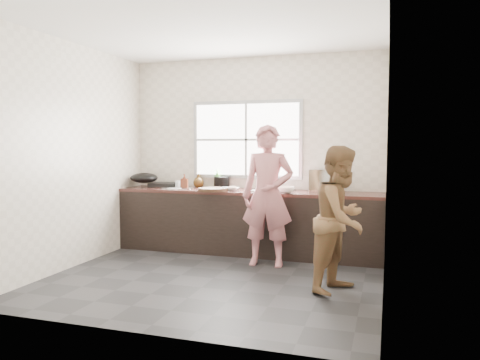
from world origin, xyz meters
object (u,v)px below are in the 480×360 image
(person_side, at_px, (341,219))
(bottle_brown_short, at_px, (198,181))
(bottle_brown_tall, at_px, (184,182))
(pot_lid_right, at_px, (183,189))
(bowl_mince, at_px, (232,189))
(cutting_board, at_px, (213,189))
(burner, at_px, (165,184))
(bottle_green, at_px, (217,179))
(glass_jar, at_px, (178,184))
(bowl_held, at_px, (277,190))
(bowl_crabs, at_px, (285,191))
(wok, at_px, (144,178))
(dish_rack, at_px, (323,180))
(black_pot, at_px, (222,182))
(woman, at_px, (268,200))
(plate_food, at_px, (174,189))
(pot_lid_left, at_px, (170,188))

(person_side, distance_m, bottle_brown_short, 2.69)
(bottle_brown_tall, xyz_separation_m, pot_lid_right, (0.02, -0.09, -0.09))
(bowl_mince, distance_m, pot_lid_right, 0.73)
(cutting_board, distance_m, bottle_brown_short, 0.60)
(bottle_brown_short, height_order, burner, bottle_brown_short)
(bottle_brown_short, xyz_separation_m, pot_lid_right, (-0.10, -0.32, -0.08))
(bowl_mince, xyz_separation_m, bottle_green, (-0.34, 0.33, 0.11))
(bowl_mince, relative_size, bottle_brown_short, 1.04)
(glass_jar, height_order, pot_lid_right, glass_jar)
(bottle_green, bearing_deg, bowl_held, -24.03)
(bowl_held, bearing_deg, bottle_brown_tall, 171.56)
(bowl_crabs, xyz_separation_m, wok, (-2.14, 0.21, 0.10))
(person_side, relative_size, cutting_board, 3.66)
(person_side, relative_size, dish_rack, 3.70)
(black_pot, xyz_separation_m, bottle_brown_short, (-0.36, 0.00, 0.01))
(woman, bearing_deg, bowl_mince, 139.75)
(plate_food, bearing_deg, bottle_brown_short, 63.95)
(wok, bearing_deg, burner, 39.28)
(person_side, height_order, black_pot, person_side)
(plate_food, distance_m, bottle_brown_tall, 0.20)
(pot_lid_left, bearing_deg, black_pot, 27.00)
(bottle_brown_short, distance_m, pot_lid_right, 0.34)
(woman, distance_m, bowl_mince, 0.76)
(bowl_held, relative_size, bottle_brown_tall, 1.14)
(bowl_crabs, relative_size, bowl_held, 0.97)
(black_pot, relative_size, burner, 0.56)
(bottle_green, bearing_deg, pot_lid_left, -150.31)
(burner, height_order, wok, wok)
(bowl_held, height_order, dish_rack, dish_rack)
(bowl_mince, height_order, burner, burner)
(bowl_mince, bearing_deg, bottle_green, 135.88)
(black_pot, bearing_deg, woman, -41.68)
(dish_rack, bearing_deg, plate_food, 176.29)
(person_side, relative_size, glass_jar, 14.17)
(glass_jar, height_order, pot_lid_left, glass_jar)
(bowl_mince, xyz_separation_m, bottle_brown_tall, (-0.75, 0.10, 0.07))
(cutting_board, xyz_separation_m, black_pot, (-0.04, 0.44, 0.06))
(black_pot, relative_size, glass_jar, 2.17)
(pot_lid_left, bearing_deg, woman, -16.14)
(bowl_mince, bearing_deg, burner, 165.83)
(person_side, xyz_separation_m, plate_food, (-2.39, 1.14, 0.13))
(pot_lid_right, bearing_deg, cutting_board, -13.68)
(pot_lid_left, bearing_deg, bottle_brown_tall, 29.68)
(bottle_green, bearing_deg, glass_jar, -163.94)
(cutting_board, relative_size, dish_rack, 1.01)
(pot_lid_left, bearing_deg, burner, 127.24)
(bowl_held, relative_size, burner, 0.54)
(dish_rack, bearing_deg, bowl_held, -159.65)
(bowl_mince, bearing_deg, black_pot, 129.30)
(bottle_green, height_order, wok, bottle_green)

